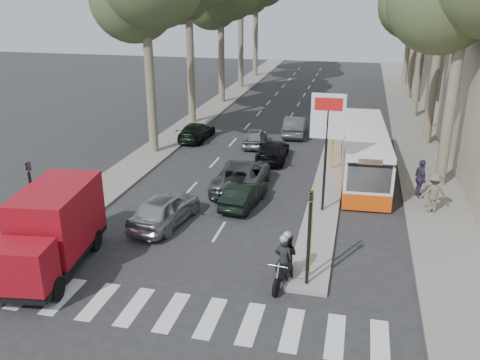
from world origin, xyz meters
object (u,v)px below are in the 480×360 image
Objects in this scene: dark_hatchback at (244,194)px; red_truck at (52,229)px; silver_hatchback at (165,209)px; motorcycle at (285,259)px; city_bus at (364,151)px.

red_truck reaches higher than dark_hatchback.
silver_hatchback is 0.73× the size of red_truck.
city_bus is at bearing 84.91° from motorcycle.
motorcycle reaches higher than dark_hatchback.
silver_hatchback is 1.91× the size of motorcycle.
red_truck is at bearing -133.30° from city_bus.
dark_hatchback is 0.62× the size of red_truck.
city_bus reaches higher than silver_hatchback.
dark_hatchback is 0.35× the size of city_bus.
red_truck reaches higher than city_bus.
silver_hatchback is at bearing -137.75° from city_bus.
silver_hatchback is at bearing 51.68° from dark_hatchback.
dark_hatchback is at bearing 122.08° from motorcycle.
red_truck is at bearing -165.87° from motorcycle.
silver_hatchback is 5.24m from red_truck.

